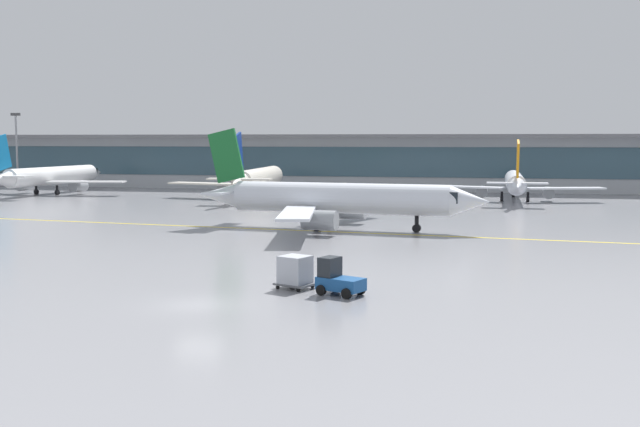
{
  "coord_description": "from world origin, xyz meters",
  "views": [
    {
      "loc": [
        14.46,
        -37.12,
        8.7
      ],
      "look_at": [
        2.37,
        19.9,
        3.0
      ],
      "focal_mm": 42.46,
      "sensor_mm": 36.0,
      "label": 1
    }
  ],
  "objects_px": {
    "gate_airplane_0": "(51,176)",
    "gate_airplane_1": "(259,179)",
    "gate_airplane_2": "(515,183)",
    "apron_light_mast_0": "(17,147)",
    "taxiing_regional_jet": "(337,199)",
    "cargo_dolly_lead": "(295,271)",
    "baggage_tug": "(337,279)"
  },
  "relations": [
    {
      "from": "baggage_tug",
      "to": "cargo_dolly_lead",
      "type": "xyz_separation_m",
      "value": [
        -2.75,
        1.19,
        0.16
      ]
    },
    {
      "from": "cargo_dolly_lead",
      "to": "apron_light_mast_0",
      "type": "bearing_deg",
      "value": 155.13
    },
    {
      "from": "gate_airplane_0",
      "to": "gate_airplane_1",
      "type": "xyz_separation_m",
      "value": [
        35.08,
        -1.74,
        0.07
      ]
    },
    {
      "from": "gate_airplane_0",
      "to": "cargo_dolly_lead",
      "type": "relative_size",
      "value": 11.24
    },
    {
      "from": "gate_airplane_0",
      "to": "gate_airplane_2",
      "type": "bearing_deg",
      "value": -84.33
    },
    {
      "from": "gate_airplane_1",
      "to": "cargo_dolly_lead",
      "type": "relative_size",
      "value": 11.49
    },
    {
      "from": "gate_airplane_0",
      "to": "baggage_tug",
      "type": "relative_size",
      "value": 9.79
    },
    {
      "from": "gate_airplane_0",
      "to": "cargo_dolly_lead",
      "type": "distance_m",
      "value": 87.89
    },
    {
      "from": "gate_airplane_1",
      "to": "baggage_tug",
      "type": "relative_size",
      "value": 10.01
    },
    {
      "from": "cargo_dolly_lead",
      "to": "apron_light_mast_0",
      "type": "relative_size",
      "value": 0.19
    },
    {
      "from": "cargo_dolly_lead",
      "to": "baggage_tug",
      "type": "bearing_deg",
      "value": -0.0
    },
    {
      "from": "gate_airplane_0",
      "to": "apron_light_mast_0",
      "type": "relative_size",
      "value": 2.14
    },
    {
      "from": "gate_airplane_1",
      "to": "cargo_dolly_lead",
      "type": "bearing_deg",
      "value": -165.25
    },
    {
      "from": "gate_airplane_0",
      "to": "cargo_dolly_lead",
      "type": "bearing_deg",
      "value": -135.16
    },
    {
      "from": "gate_airplane_2",
      "to": "apron_light_mast_0",
      "type": "bearing_deg",
      "value": 83.46
    },
    {
      "from": "gate_airplane_1",
      "to": "taxiing_regional_jet",
      "type": "relative_size",
      "value": 0.99
    },
    {
      "from": "apron_light_mast_0",
      "to": "cargo_dolly_lead",
      "type": "bearing_deg",
      "value": -48.22
    },
    {
      "from": "gate_airplane_2",
      "to": "taxiing_regional_jet",
      "type": "xyz_separation_m",
      "value": [
        -18.44,
        -38.96,
        0.33
      ]
    },
    {
      "from": "taxiing_regional_jet",
      "to": "baggage_tug",
      "type": "height_order",
      "value": "taxiing_regional_jet"
    },
    {
      "from": "taxiing_regional_jet",
      "to": "cargo_dolly_lead",
      "type": "xyz_separation_m",
      "value": [
        3.08,
        -29.46,
        -1.9
      ]
    },
    {
      "from": "gate_airplane_1",
      "to": "cargo_dolly_lead",
      "type": "xyz_separation_m",
      "value": [
        21.69,
        -65.33,
        -1.87
      ]
    },
    {
      "from": "gate_airplane_2",
      "to": "baggage_tug",
      "type": "xyz_separation_m",
      "value": [
        -12.61,
        -69.61,
        -1.73
      ]
    },
    {
      "from": "apron_light_mast_0",
      "to": "gate_airplane_0",
      "type": "bearing_deg",
      "value": -41.2
    },
    {
      "from": "gate_airplane_0",
      "to": "cargo_dolly_lead",
      "type": "height_order",
      "value": "gate_airplane_0"
    },
    {
      "from": "taxiing_regional_jet",
      "to": "apron_light_mast_0",
      "type": "relative_size",
      "value": 2.21
    },
    {
      "from": "gate_airplane_1",
      "to": "cargo_dolly_lead",
      "type": "height_order",
      "value": "gate_airplane_1"
    },
    {
      "from": "gate_airplane_0",
      "to": "gate_airplane_1",
      "type": "height_order",
      "value": "gate_airplane_1"
    },
    {
      "from": "gate_airplane_2",
      "to": "apron_light_mast_0",
      "type": "relative_size",
      "value": 1.96
    },
    {
      "from": "gate_airplane_1",
      "to": "apron_light_mast_0",
      "type": "relative_size",
      "value": 2.18
    },
    {
      "from": "gate_airplane_2",
      "to": "apron_light_mast_0",
      "type": "distance_m",
      "value": 87.46
    },
    {
      "from": "gate_airplane_0",
      "to": "apron_light_mast_0",
      "type": "distance_m",
      "value": 19.76
    },
    {
      "from": "gate_airplane_2",
      "to": "baggage_tug",
      "type": "bearing_deg",
      "value": 170.63
    }
  ]
}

